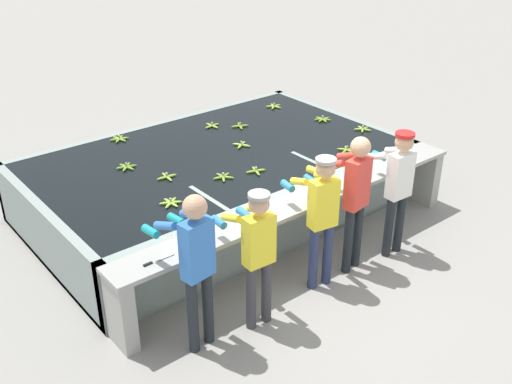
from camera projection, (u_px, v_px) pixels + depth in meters
name	position (u px, v px, depth m)	size (l,w,h in m)	color
ground_plane	(313.00, 268.00, 7.44)	(80.00, 80.00, 0.00)	gray
wash_tank	(216.00, 181.00, 8.65)	(5.17, 3.17, 0.88)	gray
work_ledge	(302.00, 216.00, 7.31)	(5.17, 0.45, 0.88)	#9E9E99
worker_0	(195.00, 258.00, 5.73)	(0.46, 0.74, 1.75)	#1E2328
worker_1	(257.00, 247.00, 6.10)	(0.43, 0.72, 1.59)	#38383D
worker_2	(321.00, 210.00, 6.71)	(0.48, 0.74, 1.64)	navy
worker_3	(354.00, 191.00, 6.98)	(0.48, 0.74, 1.75)	#1E2328
worker_4	(397.00, 182.00, 7.32)	(0.43, 0.73, 1.66)	#1E2328
banana_bunch_floating_0	(223.00, 177.00, 7.71)	(0.28, 0.27, 0.08)	#75A333
banana_bunch_floating_1	(126.00, 167.00, 7.98)	(0.28, 0.28, 0.08)	#75A333
banana_bunch_floating_2	(323.00, 119.00, 9.61)	(0.28, 0.28, 0.08)	#75A333
banana_bunch_floating_3	(171.00, 203.00, 7.08)	(0.27, 0.28, 0.08)	#9EC642
banana_bunch_floating_4	(347.00, 150.00, 8.50)	(0.28, 0.27, 0.08)	#7FAD33
banana_bunch_floating_5	(274.00, 106.00, 10.16)	(0.27, 0.28, 0.08)	#9EC642
banana_bunch_floating_6	(363.00, 129.00, 9.22)	(0.27, 0.28, 0.08)	#93BC3D
banana_bunch_floating_7	(241.00, 145.00, 8.65)	(0.26, 0.26, 0.08)	#9EC642
banana_bunch_floating_8	(167.00, 177.00, 7.71)	(0.28, 0.28, 0.08)	#93BC3D
banana_bunch_floating_9	(240.00, 126.00, 9.33)	(0.27, 0.27, 0.08)	#7FAD33
banana_bunch_floating_10	(119.00, 139.00, 8.86)	(0.28, 0.28, 0.08)	#8CB738
banana_bunch_floating_11	(212.00, 126.00, 9.34)	(0.28, 0.28, 0.08)	#9EC642
banana_bunch_floating_12	(256.00, 171.00, 7.87)	(0.28, 0.28, 0.08)	#7FAD33
knife_0	(154.00, 262.00, 5.99)	(0.35, 0.03, 0.02)	silver
knife_1	(248.00, 219.00, 6.75)	(0.35, 0.03, 0.02)	silver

